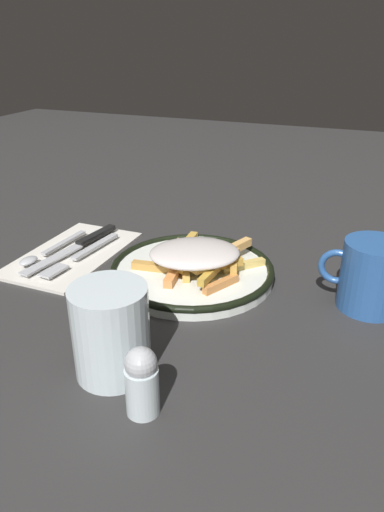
# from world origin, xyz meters

# --- Properties ---
(ground_plane) EXTENTS (2.60, 2.60, 0.00)m
(ground_plane) POSITION_xyz_m (0.00, 0.00, 0.00)
(ground_plane) COLOR #2E2D2D
(plate) EXTENTS (0.24, 0.24, 0.02)m
(plate) POSITION_xyz_m (0.00, 0.00, 0.01)
(plate) COLOR white
(plate) RESTS_ON ground_plane
(fries_heap) EXTENTS (0.18, 0.19, 0.04)m
(fries_heap) POSITION_xyz_m (-0.01, 0.00, 0.04)
(fries_heap) COLOR gold
(fries_heap) RESTS_ON plate
(napkin) EXTENTS (0.14, 0.23, 0.01)m
(napkin) POSITION_xyz_m (0.21, -0.00, 0.00)
(napkin) COLOR silver
(napkin) RESTS_ON ground_plane
(fork) EXTENTS (0.04, 0.18, 0.01)m
(fork) POSITION_xyz_m (0.18, 0.01, 0.01)
(fork) COLOR silver
(fork) RESTS_ON napkin
(knife) EXTENTS (0.05, 0.21, 0.01)m
(knife) POSITION_xyz_m (0.21, -0.02, 0.01)
(knife) COLOR black
(knife) RESTS_ON napkin
(spoon) EXTENTS (0.03, 0.15, 0.01)m
(spoon) POSITION_xyz_m (0.24, 0.03, 0.01)
(spoon) COLOR silver
(spoon) RESTS_ON napkin
(water_glass) EXTENTS (0.08, 0.08, 0.10)m
(water_glass) POSITION_xyz_m (-0.00, 0.23, 0.05)
(water_glass) COLOR silver
(water_glass) RESTS_ON ground_plane
(coffee_mug) EXTENTS (0.11, 0.08, 0.09)m
(coffee_mug) POSITION_xyz_m (-0.25, -0.01, 0.05)
(coffee_mug) COLOR #2B599E
(coffee_mug) RESTS_ON ground_plane
(salt_shaker) EXTENTS (0.03, 0.03, 0.07)m
(salt_shaker) POSITION_xyz_m (-0.06, 0.27, 0.04)
(salt_shaker) COLOR silver
(salt_shaker) RESTS_ON ground_plane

